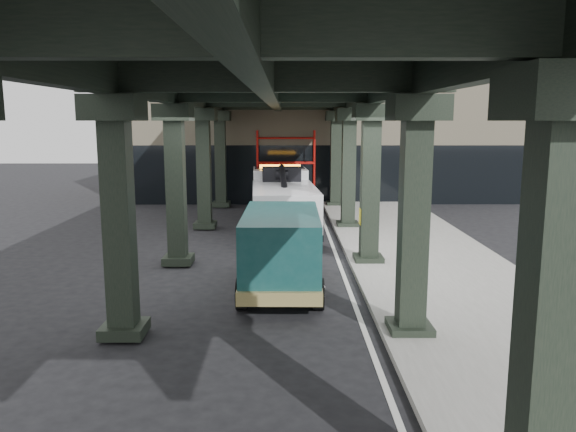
{
  "coord_description": "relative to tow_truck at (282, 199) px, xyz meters",
  "views": [
    {
      "loc": [
        -0.01,
        -15.23,
        4.5
      ],
      "look_at": [
        0.06,
        1.23,
        1.7
      ],
      "focal_mm": 35.0,
      "sensor_mm": 36.0,
      "label": 1
    }
  ],
  "objects": [
    {
      "name": "lane_stripe",
      "position": [
        1.86,
        -5.51,
        -1.33
      ],
      "size": [
        0.12,
        38.0,
        0.01
      ],
      "primitive_type": "cube",
      "color": "silver",
      "rests_on": "ground"
    },
    {
      "name": "ground",
      "position": [
        0.16,
        -7.51,
        -1.34
      ],
      "size": [
        90.0,
        90.0,
        0.0
      ],
      "primitive_type": "plane",
      "color": "black",
      "rests_on": "ground"
    },
    {
      "name": "viaduct",
      "position": [
        -0.24,
        -5.51,
        4.12
      ],
      "size": [
        7.4,
        32.0,
        6.4
      ],
      "color": "black",
      "rests_on": "ground"
    },
    {
      "name": "sidewalk",
      "position": [
        4.66,
        -5.51,
        -1.26
      ],
      "size": [
        5.0,
        40.0,
        0.15
      ],
      "primitive_type": "cube",
      "color": "gray",
      "rests_on": "ground"
    },
    {
      "name": "towed_van",
      "position": [
        0.03,
        -8.08,
        -0.18
      ],
      "size": [
        2.19,
        5.32,
        2.15
      ],
      "rotation": [
        0.0,
        0.0,
        -0.01
      ],
      "color": "#124141",
      "rests_on": "ground"
    },
    {
      "name": "scaffolding",
      "position": [
        0.16,
        7.13,
        0.77
      ],
      "size": [
        3.08,
        0.88,
        4.0
      ],
      "color": "red",
      "rests_on": "ground"
    },
    {
      "name": "tow_truck",
      "position": [
        0.0,
        0.0,
        0.0
      ],
      "size": [
        2.85,
        8.49,
        2.74
      ],
      "rotation": [
        0.0,
        0.0,
        0.06
      ],
      "color": "black",
      "rests_on": "ground"
    },
    {
      "name": "building",
      "position": [
        2.16,
        12.49,
        2.66
      ],
      "size": [
        22.0,
        10.0,
        8.0
      ],
      "primitive_type": "cube",
      "color": "#C6B793",
      "rests_on": "ground"
    }
  ]
}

